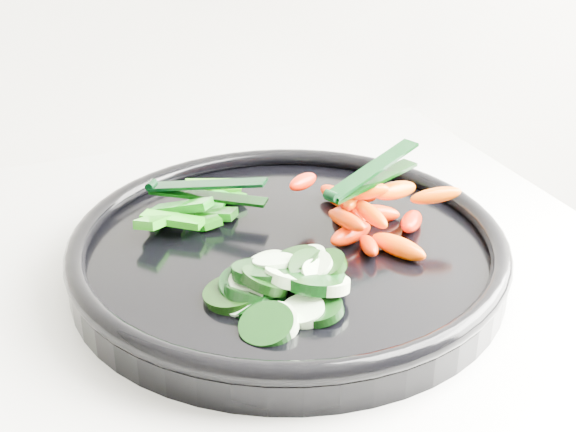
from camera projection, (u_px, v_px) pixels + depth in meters
name	position (u px, v px, depth m)	size (l,w,h in m)	color
veggie_tray	(288.00, 252.00, 0.69)	(0.39, 0.39, 0.04)	black
cucumber_pile	(275.00, 286.00, 0.62)	(0.13, 0.13, 0.04)	black
carrot_pile	(366.00, 210.00, 0.71)	(0.14, 0.16, 0.06)	red
pepper_pile	(192.00, 210.00, 0.73)	(0.12, 0.10, 0.04)	#156009
tong_carrot	(370.00, 176.00, 0.70)	(0.11, 0.06, 0.02)	black
tong_pepper	(204.00, 190.00, 0.73)	(0.10, 0.08, 0.02)	black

